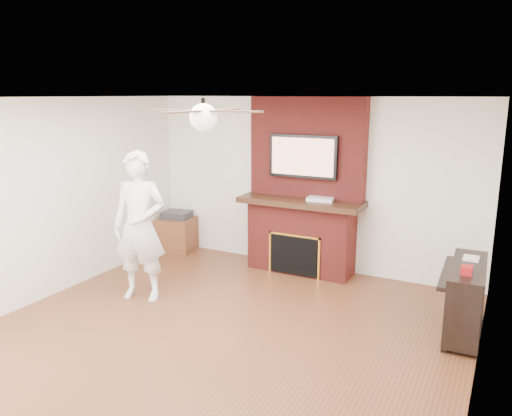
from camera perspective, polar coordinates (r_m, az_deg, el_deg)
The scene contains 12 objects.
room_shell at distance 4.93m, azimuth -5.75°, elevation -2.26°, with size 5.36×5.86×2.86m.
fireplace at distance 7.20m, azimuth 5.42°, elevation 0.50°, with size 1.78×0.64×2.50m.
tv at distance 7.04m, azimuth 5.40°, elevation 5.89°, with size 1.00×0.08×0.60m.
ceiling_fan at distance 4.76m, azimuth -6.05°, elevation 10.40°, with size 1.21×1.21×0.31m.
person at distance 6.33m, azimuth -13.15°, elevation -2.05°, with size 0.69×0.46×1.87m, color white.
side_table at distance 8.36m, azimuth -8.99°, elevation -2.74°, with size 0.65×0.65×0.66m.
piano at distance 5.87m, azimuth 22.80°, elevation -9.32°, with size 0.47×1.19×0.86m.
cable_box at distance 6.98m, azimuth 7.38°, elevation 1.00°, with size 0.36×0.21×0.05m, color silver.
candle_orange at distance 7.30m, azimuth 4.17°, elevation -6.94°, with size 0.08×0.08×0.12m, color orange.
candle_green at distance 7.31m, azimuth 4.90°, elevation -7.08°, with size 0.08×0.08×0.08m, color #3D8C38.
candle_cream at distance 7.19m, azimuth 5.98°, elevation -7.27°, with size 0.08×0.08×0.12m, color beige.
candle_blue at distance 7.23m, azimuth 5.98°, elevation -7.32°, with size 0.06×0.06×0.09m, color #2F3D8D.
Camera 1 is at (2.62, -3.98, 2.54)m, focal length 35.00 mm.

